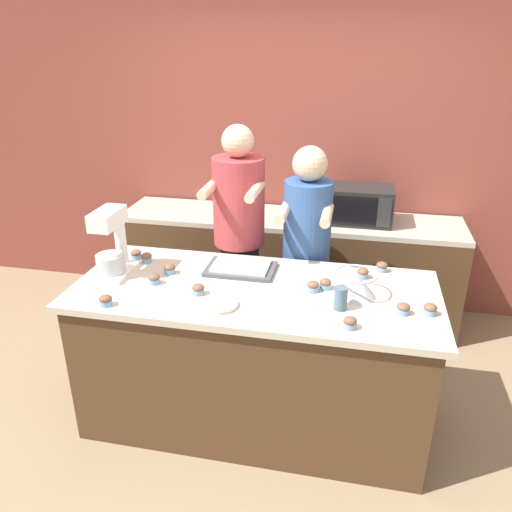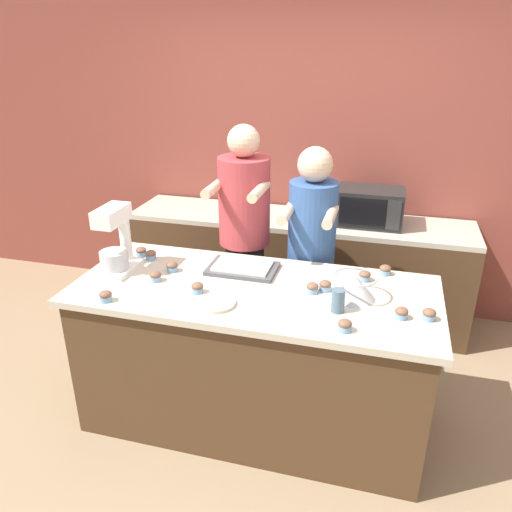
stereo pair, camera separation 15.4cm
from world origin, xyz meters
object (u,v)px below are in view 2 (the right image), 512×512
Objects in this scene: drinking_glass at (338,301)px; cupcake_9 at (106,296)px; person_left at (245,245)px; cupcake_10 at (155,276)px; person_right at (311,259)px; cupcake_4 at (429,314)px; baking_tray at (243,268)px; microwave_oven at (370,207)px; cupcake_2 at (141,252)px; cupcake_3 at (151,255)px; stand_mixer at (116,243)px; cupcake_7 at (172,267)px; cupcake_11 at (312,288)px; cupcake_8 at (401,313)px; mixing_bowl at (355,286)px; cupcake_12 at (325,286)px; small_plate at (216,303)px; cupcake_1 at (345,325)px; cupcake_0 at (385,270)px; cupcake_6 at (197,288)px; cupcake_5 at (365,276)px.

cupcake_9 is at bearing -169.80° from drinking_glass.
cupcake_10 is (-0.34, -0.70, 0.04)m from person_left.
cupcake_4 is at bearing -45.33° from person_right.
person_left is 0.44m from baking_tray.
microwave_oven is 7.43× the size of cupcake_2.
cupcake_3 is at bearing -20.27° from cupcake_2.
stand_mixer is 0.78m from baking_tray.
stand_mixer is 0.28m from cupcake_2.
cupcake_7 is (-0.30, -0.55, 0.04)m from person_left.
cupcake_11 is at bearing 133.29° from drinking_glass.
microwave_oven is at bearing 38.79° from cupcake_2.
cupcake_9 is at bearing -116.40° from person_left.
person_left is 25.52× the size of cupcake_8.
microwave_oven is 7.43× the size of cupcake_11.
stand_mixer is 1.70m from cupcake_8.
mixing_bowl is 1.15m from cupcake_10.
cupcake_9 and cupcake_12 have the same top height.
small_plate is 1.11m from cupcake_4.
cupcake_1 and cupcake_2 have the same top height.
person_left is 4.17× the size of baking_tray.
cupcake_3 is at bearing 59.69° from stand_mixer.
cupcake_1 is (-0.17, -0.71, 0.00)m from cupcake_0.
drinking_glass is 0.46m from cupcake_4.
cupcake_9 is (0.14, -0.38, -0.15)m from stand_mixer.
cupcake_4 is 1.51m from cupcake_7.
stand_mixer is 1.44m from mixing_bowl.
cupcake_12 is at bearing -97.21° from microwave_oven.
stand_mixer is at bearing 173.55° from drinking_glass.
cupcake_10 and cupcake_11 have the same top height.
baking_tray is 0.53m from cupcake_10.
person_left is 25.52× the size of cupcake_0.
cupcake_1 is 1.00× the size of cupcake_8.
cupcake_1 is at bearing -22.59° from cupcake_3.
cupcake_10 and cupcake_12 have the same top height.
cupcake_6 is (-0.52, -0.77, 0.09)m from person_right.
person_right is 0.95m from cupcake_7.
baking_tray is at bearing 163.74° from cupcake_4.
person_left is at bearing 32.61° from cupcake_2.
stand_mixer is at bearing 165.42° from cupcake_6.
cupcake_2 is 1.00× the size of cupcake_11.
cupcake_0 is 1.00× the size of cupcake_9.
microwave_oven is at bearing 87.42° from drinking_glass.
stand_mixer is at bearing -150.67° from person_right.
cupcake_8 is 1.00× the size of cupcake_10.
person_left is 25.52× the size of cupcake_5.
cupcake_10 is at bearing -161.06° from cupcake_0.
cupcake_12 is at bearing -7.97° from cupcake_2.
cupcake_12 is (0.17, -0.55, 0.09)m from person_right.
person_right reaches higher than mixing_bowl.
microwave_oven is 7.43× the size of cupcake_5.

